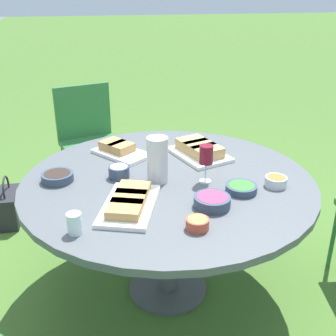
{
  "coord_description": "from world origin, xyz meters",
  "views": [
    {
      "loc": [
        -1.9,
        0.33,
        1.63
      ],
      "look_at": [
        0.0,
        0.0,
        0.76
      ],
      "focal_mm": 45.0,
      "sensor_mm": 36.0,
      "label": 1
    }
  ],
  "objects_px": {
    "wine_glass": "(206,156)",
    "handbag": "(9,207)",
    "dining_table": "(168,192)",
    "water_pitcher": "(157,160)",
    "chair_near_left": "(89,134)"
  },
  "relations": [
    {
      "from": "water_pitcher",
      "to": "wine_glass",
      "type": "xyz_separation_m",
      "value": [
        -0.05,
        -0.23,
        0.02
      ]
    },
    {
      "from": "water_pitcher",
      "to": "handbag",
      "type": "relative_size",
      "value": 0.63
    },
    {
      "from": "chair_near_left",
      "to": "handbag",
      "type": "height_order",
      "value": "chair_near_left"
    },
    {
      "from": "dining_table",
      "to": "water_pitcher",
      "type": "height_order",
      "value": "water_pitcher"
    },
    {
      "from": "chair_near_left",
      "to": "dining_table",
      "type": "bearing_deg",
      "value": -162.2
    },
    {
      "from": "wine_glass",
      "to": "handbag",
      "type": "distance_m",
      "value": 1.7
    },
    {
      "from": "dining_table",
      "to": "handbag",
      "type": "xyz_separation_m",
      "value": [
        0.92,
        1.01,
        -0.5
      ]
    },
    {
      "from": "chair_near_left",
      "to": "water_pitcher",
      "type": "height_order",
      "value": "water_pitcher"
    },
    {
      "from": "water_pitcher",
      "to": "chair_near_left",
      "type": "bearing_deg",
      "value": 15.3
    },
    {
      "from": "dining_table",
      "to": "water_pitcher",
      "type": "distance_m",
      "value": 0.2
    },
    {
      "from": "dining_table",
      "to": "wine_glass",
      "type": "relative_size",
      "value": 7.64
    },
    {
      "from": "wine_glass",
      "to": "handbag",
      "type": "bearing_deg",
      "value": 50.31
    },
    {
      "from": "chair_near_left",
      "to": "water_pitcher",
      "type": "xyz_separation_m",
      "value": [
        -1.28,
        -0.35,
        0.3
      ]
    },
    {
      "from": "dining_table",
      "to": "chair_near_left",
      "type": "distance_m",
      "value": 1.33
    },
    {
      "from": "handbag",
      "to": "chair_near_left",
      "type": "bearing_deg",
      "value": -59.83
    }
  ]
}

